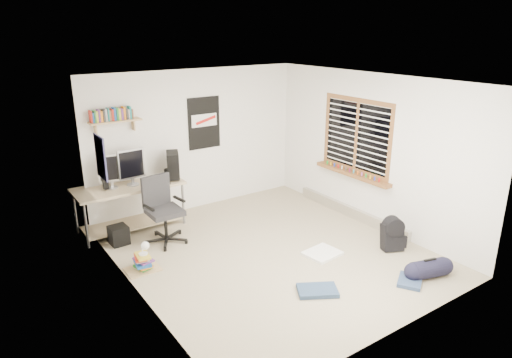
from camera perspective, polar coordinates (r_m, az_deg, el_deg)
floor at (r=6.83m, az=1.87°, el=-9.20°), size 4.00×4.50×0.01m
ceiling at (r=6.09m, az=2.13°, el=12.22°), size 4.00×4.50×0.01m
back_wall at (r=8.20m, az=-7.43°, el=4.81°), size 4.00×0.01×2.50m
left_wall at (r=5.46m, az=-15.21°, el=-2.76°), size 0.01×4.50×2.50m
right_wall at (r=7.67m, az=14.17°, el=3.43°), size 0.01×4.50×2.50m
desk at (r=7.73m, az=-15.41°, el=-3.48°), size 1.86×1.33×0.78m
monitor_left at (r=7.46m, az=-17.68°, el=0.62°), size 0.40×0.16×0.43m
monitor_right at (r=7.50m, az=-15.28°, el=1.14°), size 0.44×0.14×0.48m
pc_tower at (r=7.70m, az=-10.34°, el=1.76°), size 0.34×0.45×0.43m
keyboard at (r=7.41m, az=-12.38°, el=-0.68°), size 0.44×0.16×0.02m
speaker_left at (r=7.43m, az=-18.28°, el=-0.60°), size 0.08×0.08×0.16m
speaker_right at (r=7.64m, az=-10.93°, el=0.62°), size 0.11×0.11×0.18m
office_chair at (r=7.08m, az=-11.33°, el=-4.11°), size 0.77×0.77×1.04m
wall_shelf at (r=7.45m, az=-17.19°, el=6.93°), size 0.80×0.22×0.24m
poster_back_wall at (r=8.18m, az=-6.50°, el=6.97°), size 0.62×0.03×0.92m
poster_left_wall at (r=6.49m, az=-18.86°, el=2.58°), size 0.02×0.42×0.60m
window at (r=7.77m, az=12.37°, el=5.29°), size 0.10×1.50×1.26m
baseboard_heater at (r=8.19m, az=11.74°, el=-4.01°), size 0.08×2.50×0.18m
backpack at (r=7.13m, az=16.65°, el=-6.96°), size 0.38×0.35×0.41m
duffel_bag at (r=6.56m, az=20.80°, el=-10.33°), size 0.31×0.31×0.49m
tshirt at (r=6.83m, az=8.29°, el=-9.19°), size 0.53×0.46×0.04m
jeans_a at (r=5.93m, az=7.69°, el=-13.64°), size 0.59×0.52×0.05m
jeans_b at (r=6.41m, az=18.68°, el=-11.98°), size 0.48×0.45×0.05m
book_stack at (r=6.50m, az=-14.07°, el=-9.79°), size 0.50×0.42×0.33m
desk_lamp at (r=6.39m, az=-13.99°, el=-8.00°), size 0.16×0.23×0.21m
subwoofer at (r=7.33m, az=-16.79°, el=-6.76°), size 0.28×0.28×0.30m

